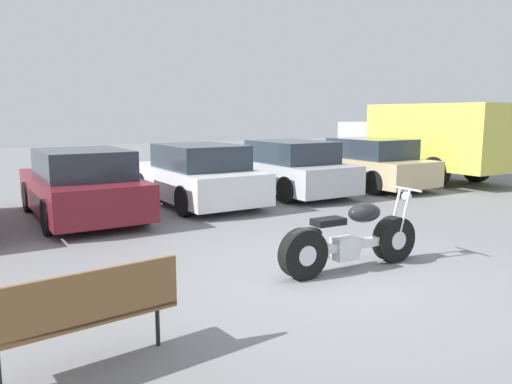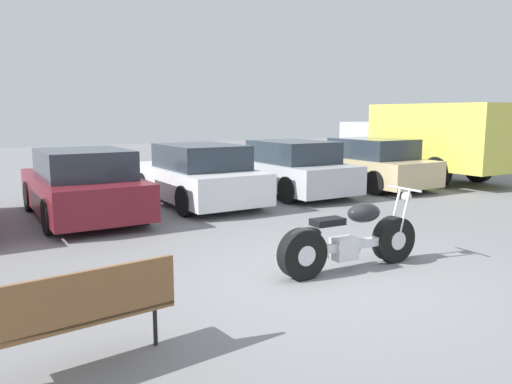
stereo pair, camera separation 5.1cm
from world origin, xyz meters
The scene contains 8 objects.
ground_plane centered at (0.00, 0.00, 0.00)m, with size 60.00×60.00×0.00m, color slate.
motorcycle centered at (0.46, 0.13, 0.42)m, with size 2.26×0.62×1.07m.
parked_car_maroon centered at (-1.85, 5.62, 0.67)m, with size 1.91×4.14×1.42m.
parked_car_white centered at (0.84, 5.88, 0.67)m, with size 1.91×4.14×1.42m.
parked_car_silver centered at (3.54, 5.98, 0.67)m, with size 1.91×4.14×1.42m.
parked_car_champagne centered at (6.23, 5.81, 0.67)m, with size 1.91×4.14×1.42m.
delivery_truck centered at (8.93, 5.96, 1.36)m, with size 2.18×5.82×2.42m.
park_bench centered at (-3.25, -0.80, 0.54)m, with size 1.56×0.55×0.89m.
Camera 1 is at (-4.11, -4.83, 2.13)m, focal length 35.00 mm.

